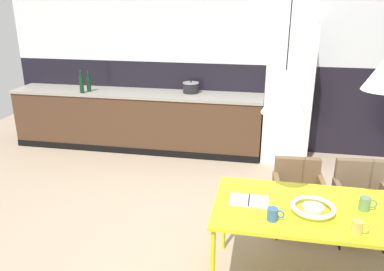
% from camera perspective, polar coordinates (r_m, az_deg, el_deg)
% --- Properties ---
extents(ground_plane, '(9.12, 9.12, 0.00)m').
position_cam_1_polar(ground_plane, '(3.69, 0.76, -17.92)').
color(ground_plane, tan).
extents(back_wall_splashback_dark, '(7.01, 0.12, 1.32)m').
position_cam_1_polar(back_wall_splashback_dark, '(6.09, 5.76, 4.38)').
color(back_wall_splashback_dark, black).
rests_on(back_wall_splashback_dark, ground).
extents(back_wall_panel_upper, '(7.01, 0.12, 1.32)m').
position_cam_1_polar(back_wall_panel_upper, '(5.88, 6.22, 16.90)').
color(back_wall_panel_upper, silver).
rests_on(back_wall_panel_upper, back_wall_splashback_dark).
extents(kitchen_counter, '(3.87, 0.63, 0.90)m').
position_cam_1_polar(kitchen_counter, '(6.10, -8.18, 2.26)').
color(kitchen_counter, '#482F1E').
rests_on(kitchen_counter, ground).
extents(refrigerator_column, '(0.64, 0.60, 1.94)m').
position_cam_1_polar(refrigerator_column, '(5.65, 13.92, 5.92)').
color(refrigerator_column, silver).
rests_on(refrigerator_column, ground).
extents(dining_table, '(1.58, 0.84, 0.73)m').
position_cam_1_polar(dining_table, '(3.18, 17.97, -10.92)').
color(dining_table, gold).
rests_on(dining_table, ground).
extents(armchair_near_window, '(0.52, 0.50, 0.72)m').
position_cam_1_polar(armchair_near_window, '(4.05, 15.37, -7.16)').
color(armchair_near_window, brown).
rests_on(armchair_near_window, ground).
extents(armchair_head_of_table, '(0.52, 0.50, 0.77)m').
position_cam_1_polar(armchair_head_of_table, '(4.11, 23.65, -7.61)').
color(armchair_head_of_table, brown).
rests_on(armchair_head_of_table, ground).
extents(fruit_bowl, '(0.33, 0.33, 0.06)m').
position_cam_1_polar(fruit_bowl, '(3.07, 17.44, -10.14)').
color(fruit_bowl, silver).
rests_on(fruit_bowl, dining_table).
extents(open_book, '(0.30, 0.20, 0.02)m').
position_cam_1_polar(open_book, '(3.13, 8.41, -9.50)').
color(open_book, white).
rests_on(open_book, dining_table).
extents(mug_dark_espresso, '(0.13, 0.08, 0.10)m').
position_cam_1_polar(mug_dark_espresso, '(2.90, 11.89, -11.32)').
color(mug_dark_espresso, '#335B93').
rests_on(mug_dark_espresso, dining_table).
extents(mug_white_ceramic, '(0.13, 0.08, 0.11)m').
position_cam_1_polar(mug_white_ceramic, '(3.24, 24.24, -9.18)').
color(mug_white_ceramic, '#5B8456').
rests_on(mug_white_ceramic, dining_table).
extents(mug_tall_blue, '(0.12, 0.08, 0.10)m').
position_cam_1_polar(mug_tall_blue, '(2.91, 23.28, -12.37)').
color(mug_tall_blue, gold).
rests_on(mug_tall_blue, dining_table).
extents(cooking_pot, '(0.24, 0.24, 0.18)m').
position_cam_1_polar(cooking_pot, '(5.84, -0.17, 7.09)').
color(cooking_pot, black).
rests_on(cooking_pot, kitchen_counter).
extents(bottle_wine_green, '(0.06, 0.06, 0.32)m').
position_cam_1_polar(bottle_wine_green, '(6.13, -15.03, 7.48)').
color(bottle_wine_green, '#0F3319').
rests_on(bottle_wine_green, kitchen_counter).
extents(bottle_vinegar_dark, '(0.06, 0.06, 0.34)m').
position_cam_1_polar(bottle_vinegar_dark, '(6.05, -16.02, 7.34)').
color(bottle_vinegar_dark, '#0F3319').
rests_on(bottle_vinegar_dark, kitchen_counter).
extents(pendant_lamp_over_table_near, '(0.32, 0.32, 1.12)m').
position_cam_1_polar(pendant_lamp_over_table_near, '(2.81, 13.52, 6.29)').
color(pendant_lamp_over_table_near, black).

